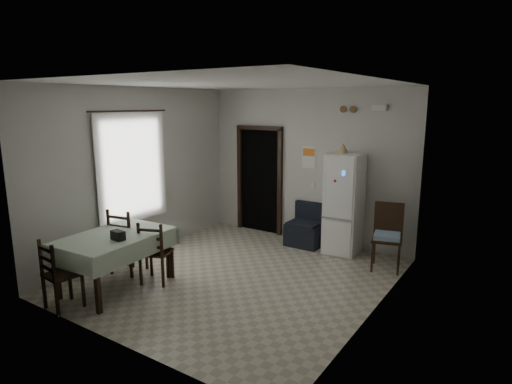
{
  "coord_description": "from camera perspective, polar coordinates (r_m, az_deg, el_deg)",
  "views": [
    {
      "loc": [
        3.64,
        -5.01,
        2.63
      ],
      "look_at": [
        0.0,
        0.5,
        1.25
      ],
      "focal_mm": 30.0,
      "sensor_mm": 36.0,
      "label": 1
    }
  ],
  "objects": [
    {
      "name": "vent_left",
      "position": [
        7.82,
        11.57,
        10.76
      ],
      "size": [
        0.12,
        0.03,
        0.12
      ],
      "primitive_type": "cylinder",
      "rotation": [
        1.57,
        0.0,
        0.0
      ],
      "color": "brown",
      "rests_on": "ground"
    },
    {
      "name": "wall_right",
      "position": [
        5.37,
        15.95,
        -1.35
      ],
      "size": [
        0.02,
        4.5,
        2.9
      ],
      "primitive_type": null,
      "color": "beige",
      "rests_on": "ground"
    },
    {
      "name": "dining_chair_far_left",
      "position": [
        7.03,
        -16.7,
        -6.16
      ],
      "size": [
        0.52,
        0.52,
        1.04
      ],
      "primitive_type": null,
      "rotation": [
        0.0,
        0.0,
        3.33
      ],
      "color": "black",
      "rests_on": "ground"
    },
    {
      "name": "light_switch",
      "position": [
        8.19,
        7.61,
        0.93
      ],
      "size": [
        0.08,
        0.02,
        0.12
      ],
      "primitive_type": "cube",
      "color": "beige",
      "rests_on": "ground"
    },
    {
      "name": "emergency_light",
      "position": [
        7.57,
        16.15,
        10.74
      ],
      "size": [
        0.25,
        0.07,
        0.09
      ],
      "primitive_type": "cube",
      "color": "white",
      "rests_on": "ground"
    },
    {
      "name": "fridge",
      "position": [
        7.66,
        11.64,
        -1.58
      ],
      "size": [
        0.59,
        0.59,
        1.78
      ],
      "primitive_type": null,
      "rotation": [
        0.0,
        0.0,
        0.03
      ],
      "color": "white",
      "rests_on": "ground"
    },
    {
      "name": "wall_back",
      "position": [
        8.21,
        6.77,
        3.46
      ],
      "size": [
        4.2,
        0.02,
        2.9
      ],
      "primitive_type": null,
      "color": "beige",
      "rests_on": "ground"
    },
    {
      "name": "window_recess",
      "position": [
        7.61,
        -16.68,
        3.14
      ],
      "size": [
        0.1,
        1.2,
        1.6
      ],
      "primitive_type": "cube",
      "color": "silver",
      "rests_on": "ground"
    },
    {
      "name": "dining_chair_near_head",
      "position": [
        6.14,
        -24.44,
        -9.89
      ],
      "size": [
        0.45,
        0.45,
        0.94
      ],
      "primitive_type": null,
      "rotation": [
        0.0,
        0.0,
        3.03
      ],
      "color": "black",
      "rests_on": "ground"
    },
    {
      "name": "curtain",
      "position": [
        7.52,
        -16.14,
        3.08
      ],
      "size": [
        0.02,
        1.45,
        1.85
      ],
      "primitive_type": "cube",
      "color": "white",
      "rests_on": "ground"
    },
    {
      "name": "curtain_rod",
      "position": [
        7.44,
        -16.51,
        10.33
      ],
      "size": [
        0.02,
        1.6,
        0.02
      ],
      "primitive_type": "cylinder",
      "rotation": [
        1.57,
        0.0,
        0.0
      ],
      "color": "black",
      "rests_on": "ground"
    },
    {
      "name": "dining_chair_far_right",
      "position": [
        6.55,
        -13.17,
        -7.71
      ],
      "size": [
        0.53,
        0.53,
        0.95
      ],
      "primitive_type": null,
      "rotation": [
        0.0,
        0.0,
        3.51
      ],
      "color": "black",
      "rests_on": "ground"
    },
    {
      "name": "calendar",
      "position": [
        8.15,
        7.07,
        4.6
      ],
      "size": [
        0.28,
        0.02,
        0.4
      ],
      "primitive_type": "cube",
      "color": "white",
      "rests_on": "ground"
    },
    {
      "name": "ceiling",
      "position": [
        6.2,
        -2.63,
        14.29
      ],
      "size": [
        4.2,
        4.5,
        0.02
      ],
      "primitive_type": null,
      "color": "white",
      "rests_on": "ground"
    },
    {
      "name": "dining_table",
      "position": [
        6.52,
        -18.18,
        -8.8
      ],
      "size": [
        1.1,
        1.59,
        0.8
      ],
      "primitive_type": null,
      "rotation": [
        0.0,
        0.0,
        0.06
      ],
      "color": "#A6BA9F",
      "rests_on": "ground"
    },
    {
      "name": "navy_seat",
      "position": [
        8.08,
        6.65,
        -4.38
      ],
      "size": [
        0.65,
        0.62,
        0.78
      ],
      "primitive_type": null,
      "rotation": [
        0.0,
        0.0,
        0.0
      ],
      "color": "black",
      "rests_on": "ground"
    },
    {
      "name": "wall_front",
      "position": [
        4.72,
        -18.78,
        -3.33
      ],
      "size": [
        4.2,
        0.02,
        2.9
      ],
      "primitive_type": null,
      "color": "beige",
      "rests_on": "ground"
    },
    {
      "name": "ground",
      "position": [
        6.73,
        -2.39,
        -11.22
      ],
      "size": [
        4.5,
        4.5,
        0.0
      ],
      "primitive_type": "plane",
      "color": "#BAB098",
      "rests_on": "ground"
    },
    {
      "name": "wall_left",
      "position": [
        7.71,
        -15.26,
        2.58
      ],
      "size": [
        0.02,
        4.5,
        2.9
      ],
      "primitive_type": null,
      "color": "beige",
      "rests_on": "ground"
    },
    {
      "name": "doorway",
      "position": [
        8.95,
        1.29,
        1.71
      ],
      "size": [
        1.06,
        0.52,
        2.22
      ],
      "color": "black",
      "rests_on": "ground"
    },
    {
      "name": "corner_chair",
      "position": [
        7.14,
        17.08,
        -5.84
      ],
      "size": [
        0.56,
        0.56,
        1.06
      ],
      "primitive_type": null,
      "rotation": [
        0.0,
        0.0,
        0.24
      ],
      "color": "black",
      "rests_on": "ground"
    },
    {
      "name": "tan_cone",
      "position": [
        7.56,
        11.49,
        5.77
      ],
      "size": [
        0.24,
        0.24,
        0.17
      ],
      "primitive_type": "cone",
      "rotation": [
        0.0,
        0.0,
        0.14
      ],
      "color": "tan",
      "rests_on": "fridge"
    },
    {
      "name": "vent_right",
      "position": [
        7.75,
        12.82,
        10.7
      ],
      "size": [
        0.12,
        0.03,
        0.12
      ],
      "primitive_type": "cylinder",
      "rotation": [
        1.57,
        0.0,
        0.0
      ],
      "color": "brown",
      "rests_on": "ground"
    },
    {
      "name": "calendar_image",
      "position": [
        8.13,
        7.07,
        5.29
      ],
      "size": [
        0.24,
        0.01,
        0.14
      ],
      "primitive_type": "cube",
      "color": "orange",
      "rests_on": "ground"
    },
    {
      "name": "black_bag",
      "position": [
        6.14,
        -17.93,
        -5.52
      ],
      "size": [
        0.21,
        0.14,
        0.13
      ],
      "primitive_type": "cube",
      "rotation": [
        0.0,
        0.0,
        -0.12
      ],
      "color": "black",
      "rests_on": "dining_table"
    }
  ]
}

